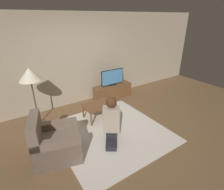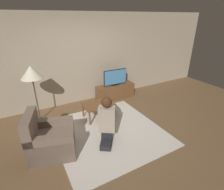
# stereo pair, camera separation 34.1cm
# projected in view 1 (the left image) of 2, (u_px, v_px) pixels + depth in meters

# --- Properties ---
(ground_plane) EXTENTS (10.00, 10.00, 0.00)m
(ground_plane) POSITION_uv_depth(u_px,v_px,m) (111.00, 132.00, 4.08)
(ground_plane) COLOR brown
(wall_back) EXTENTS (10.00, 0.06, 2.60)m
(wall_back) POSITION_uv_depth(u_px,v_px,m) (74.00, 61.00, 5.00)
(wall_back) COLOR tan
(wall_back) RESTS_ON ground_plane
(rug) EXTENTS (2.36, 2.39, 0.02)m
(rug) POSITION_uv_depth(u_px,v_px,m) (111.00, 132.00, 4.07)
(rug) COLOR silver
(rug) RESTS_ON ground_plane
(tv_stand) EXTENTS (1.25, 0.38, 0.46)m
(tv_stand) POSITION_uv_depth(u_px,v_px,m) (112.00, 91.00, 5.69)
(tv_stand) COLOR brown
(tv_stand) RESTS_ON ground_plane
(tv) EXTENTS (0.79, 0.08, 0.51)m
(tv) POSITION_uv_depth(u_px,v_px,m) (112.00, 77.00, 5.49)
(tv) COLOR black
(tv) RESTS_ON tv_stand
(coffee_table) EXTENTS (0.78, 0.54, 0.41)m
(coffee_table) POSITION_uv_depth(u_px,v_px,m) (99.00, 106.00, 4.49)
(coffee_table) COLOR brown
(coffee_table) RESTS_ON ground_plane
(floor_lamp) EXTENTS (0.50, 0.50, 1.45)m
(floor_lamp) POSITION_uv_depth(u_px,v_px,m) (30.00, 76.00, 3.88)
(floor_lamp) COLOR #4C4233
(floor_lamp) RESTS_ON ground_plane
(armchair) EXTENTS (1.00, 0.93, 0.90)m
(armchair) POSITION_uv_depth(u_px,v_px,m) (55.00, 144.00, 3.25)
(armchair) COLOR #7A6656
(armchair) RESTS_ON ground_plane
(person_kneeling) EXTENTS (0.63, 0.77, 1.03)m
(person_kneeling) POSITION_uv_depth(u_px,v_px,m) (111.00, 119.00, 3.57)
(person_kneeling) COLOR #232328
(person_kneeling) RESTS_ON rug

